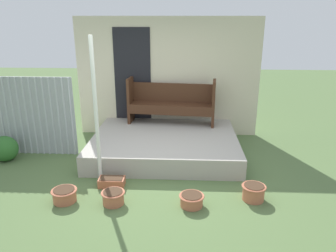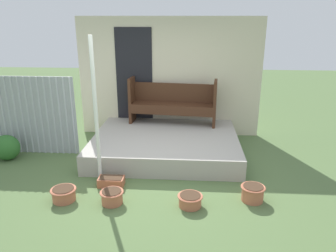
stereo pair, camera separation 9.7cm
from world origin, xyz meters
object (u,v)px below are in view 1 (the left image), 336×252
object	(u,v)px
bench	(171,101)
flower_pot_middle	(113,197)
flower_pot_right	(192,200)
support_post	(96,113)
flower_pot_left	(64,195)
flower_pot_far_right	(254,192)
shrub_by_fence	(5,149)
planter_box_rect	(112,182)

from	to	relation	value
bench	flower_pot_middle	xyz separation A→B (m)	(-0.74, -2.70, -0.76)
flower_pot_right	support_post	bearing A→B (deg)	155.27
flower_pot_left	flower_pot_right	distance (m)	1.87
bench	flower_pot_middle	world-z (taller)	bench
flower_pot_left	flower_pot_far_right	distance (m)	2.79
flower_pot_far_right	shrub_by_fence	distance (m)	4.55
flower_pot_middle	flower_pot_right	xyz separation A→B (m)	(1.14, 0.00, -0.01)
bench	shrub_by_fence	world-z (taller)	bench
support_post	flower_pot_left	world-z (taller)	support_post
flower_pot_middle	flower_pot_right	distance (m)	1.14
bench	flower_pot_right	xyz separation A→B (m)	(0.40, -2.70, -0.77)
shrub_by_fence	flower_pot_middle	bearing A→B (deg)	-30.66
support_post	flower_pot_far_right	world-z (taller)	support_post
flower_pot_middle	flower_pot_far_right	bearing A→B (deg)	5.92
flower_pot_middle	planter_box_rect	bearing A→B (deg)	104.55
planter_box_rect	shrub_by_fence	bearing A→B (deg)	158.37
support_post	shrub_by_fence	world-z (taller)	support_post
support_post	flower_pot_far_right	size ratio (longest dim) A/B	6.49
flower_pot_middle	planter_box_rect	size ratio (longest dim) A/B	0.85
flower_pot_middle	flower_pot_far_right	xyz separation A→B (m)	(2.06, 0.21, 0.02)
flower_pot_left	planter_box_rect	world-z (taller)	flower_pot_left
support_post	bench	bearing A→B (deg)	61.49
planter_box_rect	shrub_by_fence	size ratio (longest dim) A/B	0.82
bench	shrub_by_fence	xyz separation A→B (m)	(-3.07, -1.32, -0.63)
support_post	shrub_by_fence	xyz separation A→B (m)	(-1.98, 0.70, -0.93)
bench	flower_pot_left	world-z (taller)	bench
flower_pot_left	shrub_by_fence	world-z (taller)	shrub_by_fence
flower_pot_right	planter_box_rect	size ratio (longest dim) A/B	0.89
flower_pot_far_right	shrub_by_fence	xyz separation A→B (m)	(-4.39, 1.17, 0.11)
flower_pot_far_right	flower_pot_right	bearing A→B (deg)	-167.05
flower_pot_middle	flower_pot_far_right	distance (m)	2.07
planter_box_rect	shrub_by_fence	xyz separation A→B (m)	(-2.21, 0.87, 0.17)
support_post	planter_box_rect	distance (m)	1.13
flower_pot_far_right	planter_box_rect	bearing A→B (deg)	172.23
planter_box_rect	flower_pot_middle	bearing A→B (deg)	-75.45
bench	flower_pot_middle	bearing A→B (deg)	-99.46
flower_pot_left	flower_pot_right	world-z (taller)	flower_pot_left
shrub_by_fence	support_post	bearing A→B (deg)	-19.37
support_post	bench	world-z (taller)	support_post
support_post	bench	distance (m)	2.31
flower_pot_middle	flower_pot_far_right	world-z (taller)	flower_pot_far_right
support_post	planter_box_rect	world-z (taller)	support_post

